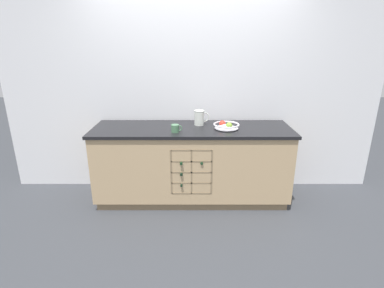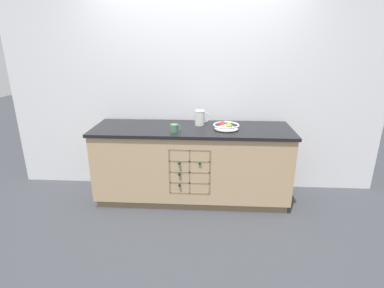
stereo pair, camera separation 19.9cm
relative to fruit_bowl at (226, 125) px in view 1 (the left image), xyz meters
name	(u,v)px [view 1 (the left image)]	position (x,y,z in m)	size (l,w,h in m)	color
ground_plane	(192,197)	(-0.38, 0.05, -0.93)	(14.00, 14.00, 0.00)	#383A3F
back_wall	(192,89)	(-0.38, 0.45, 0.34)	(4.63, 0.06, 2.55)	white
kitchen_island	(192,163)	(-0.38, 0.05, -0.48)	(2.27, 0.71, 0.89)	#8B7354
fruit_bowl	(226,125)	(0.00, 0.00, 0.00)	(0.29, 0.29, 0.08)	silver
white_pitcher	(200,117)	(-0.30, 0.17, 0.05)	(0.18, 0.12, 0.17)	silver
ceramic_mug	(175,128)	(-0.56, -0.13, 0.00)	(0.12, 0.08, 0.08)	#4C7A56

